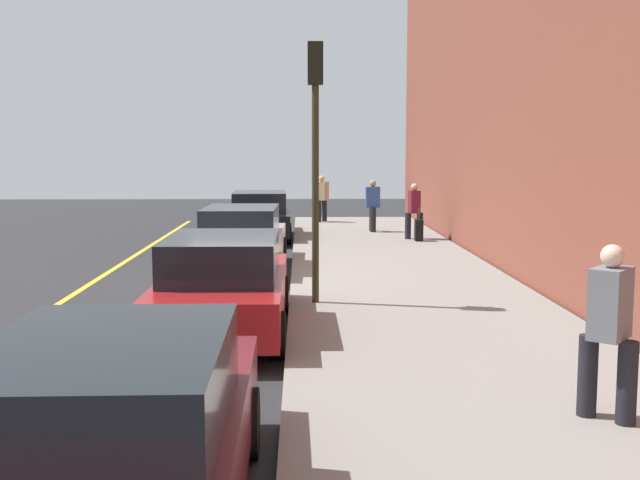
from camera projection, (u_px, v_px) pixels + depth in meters
ground_plane at (245, 280)px, 16.51m from camera, size 56.00×56.00×0.00m
sidewalk at (397, 276)px, 16.58m from camera, size 28.00×4.60×0.15m
lane_stripe_centre at (96, 280)px, 16.42m from camera, size 28.00×0.14×0.01m
parked_car_maroon at (114, 439)px, 5.36m from camera, size 4.60×1.94×1.51m
parked_car_red at (224, 285)px, 11.52m from camera, size 4.65×1.91×1.51m
parked_car_silver at (242, 239)px, 17.44m from camera, size 4.69×1.97×1.51m
parked_car_black at (260, 216)px, 23.91m from camera, size 4.73×2.03×1.51m
pedestrian_tan_coat at (322, 197)px, 28.35m from camera, size 0.50×0.54×1.71m
pedestrian_grey_coat at (609, 327)px, 7.38m from camera, size 0.55×0.53×1.73m
pedestrian_burgundy_coat at (414, 209)px, 22.81m from camera, size 0.47×0.55×1.66m
pedestrian_blue_coat at (373, 204)px, 24.91m from camera, size 0.55×0.46×1.68m
traffic_light_pole at (315, 129)px, 12.97m from camera, size 0.35×0.26×4.43m
rolling_suitcase at (419, 230)px, 22.34m from camera, size 0.34×0.22×0.98m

